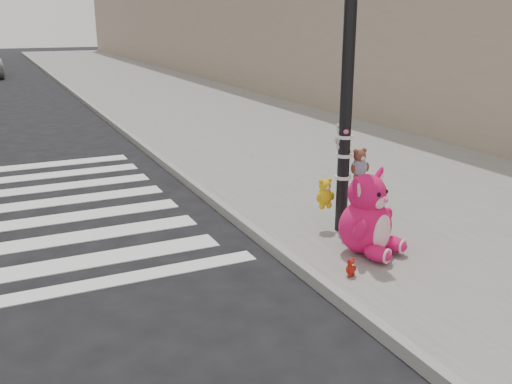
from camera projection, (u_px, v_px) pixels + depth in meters
name	position (u px, v px, depth m)	size (l,w,h in m)	color
ground	(210.00, 349.00, 5.27)	(120.00, 120.00, 0.00)	black
sidewalk_near	(251.00, 125.00, 15.94)	(7.00, 80.00, 0.14)	slate
curb_edge	(128.00, 135.00, 14.54)	(0.12, 80.00, 0.15)	gray
signal_pole	(346.00, 113.00, 7.39)	(0.71, 0.48, 4.00)	black
pink_bunny	(368.00, 220.00, 6.94)	(0.90, 0.96, 1.06)	#DF125A
red_teddy	(351.00, 267.00, 6.39)	(0.15, 0.10, 0.22)	#A61910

